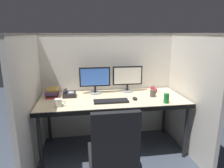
% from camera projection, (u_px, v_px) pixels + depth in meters
% --- Properties ---
extents(ground_plane, '(8.00, 8.00, 0.00)m').
position_uv_depth(ground_plane, '(116.00, 161.00, 2.54)').
color(ground_plane, '#383F4C').
extents(cubicle_partition_rear, '(2.21, 0.06, 1.57)m').
position_uv_depth(cubicle_partition_rear, '(108.00, 86.00, 3.06)').
color(cubicle_partition_rear, beige).
rests_on(cubicle_partition_rear, ground).
extents(cubicle_partition_left, '(0.06, 1.41, 1.57)m').
position_uv_depth(cubicle_partition_left, '(32.00, 101.00, 2.39)').
color(cubicle_partition_left, beige).
rests_on(cubicle_partition_left, ground).
extents(cubicle_partition_right, '(0.06, 1.41, 1.57)m').
position_uv_depth(cubicle_partition_right, '(187.00, 93.00, 2.68)').
color(cubicle_partition_right, beige).
rests_on(cubicle_partition_right, ground).
extents(desk, '(1.90, 0.80, 0.74)m').
position_uv_depth(desk, '(113.00, 102.00, 2.64)').
color(desk, beige).
rests_on(desk, ground).
extents(office_chair, '(0.52, 0.52, 0.97)m').
position_uv_depth(office_chair, '(113.00, 168.00, 1.84)').
color(office_chair, black).
rests_on(office_chair, ground).
extents(monitor_left, '(0.43, 0.17, 0.37)m').
position_uv_depth(monitor_left, '(95.00, 78.00, 2.81)').
color(monitor_left, gray).
rests_on(monitor_left, desk).
extents(monitor_right, '(0.43, 0.17, 0.37)m').
position_uv_depth(monitor_right, '(127.00, 77.00, 2.89)').
color(monitor_right, gray).
rests_on(monitor_right, desk).
extents(keyboard_main, '(0.43, 0.15, 0.02)m').
position_uv_depth(keyboard_main, '(111.00, 101.00, 2.49)').
color(keyboard_main, black).
rests_on(keyboard_main, desk).
extents(computer_mouse, '(0.06, 0.10, 0.04)m').
position_uv_depth(computer_mouse, '(135.00, 98.00, 2.58)').
color(computer_mouse, black).
rests_on(computer_mouse, desk).
extents(desk_phone, '(0.17, 0.19, 0.09)m').
position_uv_depth(desk_phone, '(69.00, 94.00, 2.71)').
color(desk_phone, black).
rests_on(desk_phone, desk).
extents(book_stack, '(0.16, 0.22, 0.11)m').
position_uv_depth(book_stack, '(52.00, 93.00, 2.69)').
color(book_stack, '#B22626').
rests_on(book_stack, desk).
extents(soda_can, '(0.07, 0.07, 0.12)m').
position_uv_depth(soda_can, '(166.00, 98.00, 2.45)').
color(soda_can, '#197233').
rests_on(soda_can, desk).
extents(coffee_mug, '(0.13, 0.08, 0.09)m').
position_uv_depth(coffee_mug, '(58.00, 103.00, 2.32)').
color(coffee_mug, silver).
rests_on(coffee_mug, desk).
extents(red_stapler, '(0.04, 0.15, 0.06)m').
position_uv_depth(red_stapler, '(154.00, 90.00, 2.94)').
color(red_stapler, red).
rests_on(red_stapler, desk).
extents(pen_cup, '(0.08, 0.08, 0.16)m').
position_uv_depth(pen_cup, '(153.00, 93.00, 2.69)').
color(pen_cup, '#4C4742').
rests_on(pen_cup, desk).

